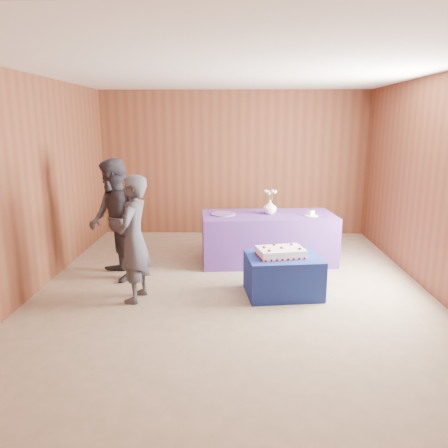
{
  "coord_description": "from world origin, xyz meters",
  "views": [
    {
      "loc": [
        0.02,
        -5.3,
        2.12
      ],
      "look_at": [
        -0.12,
        0.1,
        0.85
      ],
      "focal_mm": 35.0,
      "sensor_mm": 36.0,
      "label": 1
    }
  ],
  "objects_px": {
    "sheet_cake": "(281,252)",
    "guest_right": "(115,220)",
    "guest_left": "(134,239)",
    "vase": "(270,207)",
    "cake_table": "(283,275)",
    "serving_table": "(268,238)"
  },
  "relations": [
    {
      "from": "sheet_cake",
      "to": "guest_right",
      "type": "relative_size",
      "value": 0.4
    },
    {
      "from": "sheet_cake",
      "to": "guest_right",
      "type": "distance_m",
      "value": 2.26
    },
    {
      "from": "sheet_cake",
      "to": "guest_left",
      "type": "xyz_separation_m",
      "value": [
        -1.77,
        -0.22,
        0.21
      ]
    },
    {
      "from": "sheet_cake",
      "to": "vase",
      "type": "xyz_separation_m",
      "value": [
        -0.04,
        1.35,
        0.31
      ]
    },
    {
      "from": "vase",
      "to": "guest_left",
      "type": "xyz_separation_m",
      "value": [
        -1.73,
        -1.57,
        -0.09
      ]
    },
    {
      "from": "cake_table",
      "to": "sheet_cake",
      "type": "relative_size",
      "value": 1.37
    },
    {
      "from": "vase",
      "to": "guest_right",
      "type": "height_order",
      "value": "guest_right"
    },
    {
      "from": "vase",
      "to": "guest_left",
      "type": "height_order",
      "value": "guest_left"
    },
    {
      "from": "guest_left",
      "to": "vase",
      "type": "bearing_deg",
      "value": 140.34
    },
    {
      "from": "cake_table",
      "to": "sheet_cake",
      "type": "distance_m",
      "value": 0.3
    },
    {
      "from": "vase",
      "to": "guest_right",
      "type": "xyz_separation_m",
      "value": [
        -2.15,
        -0.84,
        -0.03
      ]
    },
    {
      "from": "serving_table",
      "to": "guest_right",
      "type": "distance_m",
      "value": 2.33
    },
    {
      "from": "cake_table",
      "to": "sheet_cake",
      "type": "xyz_separation_m",
      "value": [
        -0.04,
        -0.0,
        0.3
      ]
    },
    {
      "from": "serving_table",
      "to": "guest_right",
      "type": "xyz_separation_m",
      "value": [
        -2.13,
        -0.82,
        0.45
      ]
    },
    {
      "from": "guest_right",
      "to": "guest_left",
      "type": "bearing_deg",
      "value": -1.01
    },
    {
      "from": "cake_table",
      "to": "serving_table",
      "type": "relative_size",
      "value": 0.45
    },
    {
      "from": "sheet_cake",
      "to": "vase",
      "type": "relative_size",
      "value": 3.06
    },
    {
      "from": "guest_left",
      "to": "guest_right",
      "type": "xyz_separation_m",
      "value": [
        -0.42,
        0.73,
        0.07
      ]
    },
    {
      "from": "cake_table",
      "to": "vase",
      "type": "relative_size",
      "value": 4.19
    },
    {
      "from": "serving_table",
      "to": "guest_left",
      "type": "relative_size",
      "value": 1.31
    },
    {
      "from": "cake_table",
      "to": "vase",
      "type": "distance_m",
      "value": 1.49
    },
    {
      "from": "vase",
      "to": "serving_table",
      "type": "bearing_deg",
      "value": -129.4
    }
  ]
}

